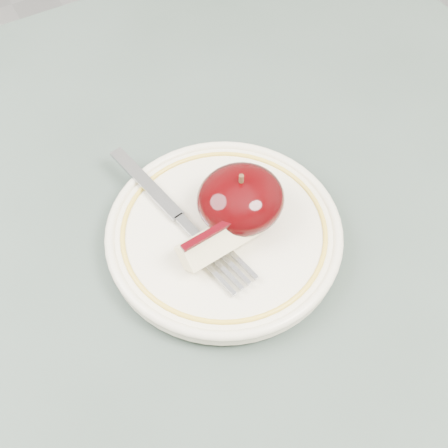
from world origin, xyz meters
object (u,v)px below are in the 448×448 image
table (207,359)px  fork (180,218)px  plate (224,233)px  apple_half (241,199)px

table → fork: fork is taller
plate → apple_half: apple_half is taller
plate → fork: (-0.03, 0.03, 0.01)m
table → plate: size_ratio=4.34×
apple_half → fork: 0.06m
apple_half → fork: bearing=157.7°
plate → fork: bearing=136.4°
apple_half → fork: size_ratio=0.40×
table → apple_half: size_ratio=11.79×
plate → table: bearing=-131.5°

